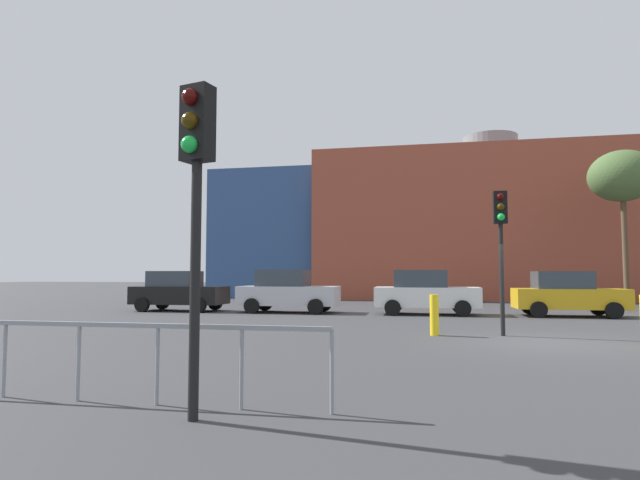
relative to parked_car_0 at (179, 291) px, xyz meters
The scene contains 11 objects.
ground_plane 16.54m from the parked_car_0, 31.72° to the right, with size 200.00×200.00×0.00m, color #38383A.
building_backdrop 25.04m from the parked_car_0, 48.69° to the left, with size 40.86×13.59×12.22m.
parked_car_0 is the anchor object (origin of this frame).
parked_car_1 5.20m from the parked_car_0, ahead, with size 4.35×2.13×1.89m.
parked_car_2 11.19m from the parked_car_0, ahead, with size 4.30×2.11×1.86m.
parked_car_3 16.75m from the parked_car_0, ahead, with size 4.16×2.04×1.80m.
traffic_light_near_left 18.87m from the parked_car_0, 63.08° to the right, with size 0.41×0.40×3.88m.
traffic_light_island 15.29m from the parked_car_0, 29.28° to the right, with size 0.36×0.36×3.97m.
bare_tree_0 23.56m from the parked_car_0, 19.01° to the left, with size 3.39×3.39×8.26m.
bollard_yellow_1 13.74m from the parked_car_0, 33.96° to the right, with size 0.24×0.24×1.12m, color yellow.
pedestrian_railing 17.67m from the parked_car_0, 66.03° to the right, with size 5.71×0.06×1.03m.
Camera 1 is at (-2.96, -13.64, 1.65)m, focal length 29.10 mm.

